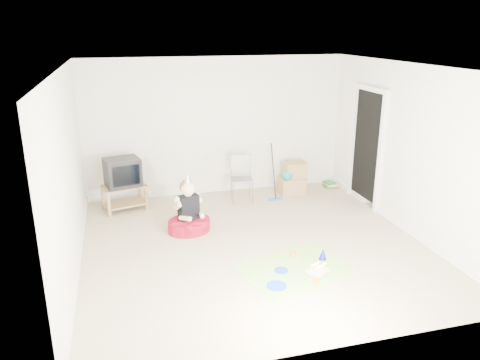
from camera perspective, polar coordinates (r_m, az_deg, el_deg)
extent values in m
plane|color=tan|center=(7.08, 1.63, -7.85)|extent=(5.00, 5.00, 0.00)
cube|color=black|center=(8.72, 15.25, 3.72)|extent=(0.02, 0.90, 2.05)
cube|color=olive|center=(8.47, -14.00, -0.75)|extent=(0.81, 0.62, 0.03)
cube|color=olive|center=(8.58, -13.84, -2.75)|extent=(0.81, 0.62, 0.03)
cube|color=olive|center=(8.29, -15.70, -2.88)|extent=(0.06, 0.06, 0.45)
cube|color=olive|center=(8.45, -11.36, -2.13)|extent=(0.06, 0.06, 0.45)
cube|color=olive|center=(8.65, -16.36, -2.05)|extent=(0.06, 0.06, 0.45)
cube|color=olive|center=(8.81, -12.18, -1.35)|extent=(0.06, 0.06, 0.45)
cube|color=black|center=(8.39, -14.13, 0.94)|extent=(0.67, 0.60, 0.49)
cube|color=gray|center=(8.62, 0.22, 0.04)|extent=(0.44, 0.43, 0.03)
cylinder|color=gray|center=(8.59, -0.96, 0.09)|extent=(0.02, 0.02, 0.88)
cylinder|color=gray|center=(8.64, 1.39, 0.18)|extent=(0.02, 0.02, 0.88)
cube|color=#AA8652|center=(9.19, 6.34, -0.66)|extent=(0.49, 0.37, 0.32)
cube|color=#AA8652|center=(9.14, 6.64, 1.24)|extent=(0.43, 0.35, 0.30)
ellipsoid|color=#0C8186|center=(8.97, 5.83, 0.51)|extent=(0.21, 0.15, 0.17)
cube|color=blue|center=(8.85, 4.36, -2.34)|extent=(0.26, 0.09, 0.03)
cylinder|color=black|center=(8.68, 4.44, 0.83)|extent=(0.03, 0.35, 1.01)
cube|color=#287941|center=(9.68, 10.86, -0.78)|extent=(0.26, 0.31, 0.03)
cube|color=#A64823|center=(9.67, 10.88, -0.61)|extent=(0.22, 0.28, 0.03)
cube|color=beige|center=(9.66, 10.89, -0.43)|extent=(0.21, 0.27, 0.03)
cube|color=#287941|center=(9.65, 10.90, -0.26)|extent=(0.22, 0.27, 0.03)
cylinder|color=maroon|center=(7.53, -6.21, -5.52)|extent=(0.86, 0.86, 0.19)
cube|color=black|center=(7.42, -6.29, -3.39)|extent=(0.35, 0.26, 0.42)
sphere|color=beige|center=(7.31, -6.38, -1.08)|extent=(0.27, 0.27, 0.22)
cone|color=silver|center=(7.25, -6.43, 0.35)|extent=(0.11, 0.11, 0.17)
cube|color=#F6337C|center=(6.44, 6.74, -10.77)|extent=(1.67, 1.42, 0.01)
cube|color=silver|center=(6.35, 9.52, -11.00)|extent=(0.32, 0.31, 0.07)
cube|color=green|center=(6.36, 9.51, -11.22)|extent=(0.32, 0.31, 0.01)
cylinder|color=beige|center=(6.23, 9.36, -10.89)|extent=(0.01, 0.01, 0.06)
cylinder|color=beige|center=(6.26, 9.56, -10.77)|extent=(0.01, 0.01, 0.06)
cylinder|color=beige|center=(6.28, 9.76, -10.65)|extent=(0.01, 0.01, 0.06)
cylinder|color=beige|center=(6.31, 9.95, -10.53)|extent=(0.01, 0.01, 0.06)
cylinder|color=beige|center=(6.34, 10.15, -10.42)|extent=(0.01, 0.01, 0.06)
cylinder|color=beige|center=(6.36, 10.34, -10.30)|extent=(0.01, 0.01, 0.06)
cylinder|color=beige|center=(6.27, 8.75, -10.64)|extent=(0.01, 0.01, 0.06)
cylinder|color=beige|center=(6.30, 8.95, -10.53)|extent=(0.01, 0.01, 0.06)
cylinder|color=beige|center=(6.32, 9.15, -10.41)|extent=(0.01, 0.01, 0.06)
cylinder|color=beige|center=(6.35, 9.35, -10.30)|extent=(0.01, 0.01, 0.06)
cylinder|color=beige|center=(6.38, 9.54, -10.18)|extent=(0.01, 0.01, 0.06)
cylinder|color=blue|center=(6.38, 5.04, -10.92)|extent=(0.25, 0.25, 0.01)
cylinder|color=blue|center=(6.04, 4.48, -12.73)|extent=(0.35, 0.35, 0.01)
cylinder|color=orange|center=(6.73, 6.51, -8.99)|extent=(0.10, 0.10, 0.08)
cylinder|color=orange|center=(6.12, 9.30, -12.11)|extent=(0.10, 0.10, 0.08)
cone|color=#171CA7|center=(6.71, 10.07, -8.86)|extent=(0.14, 0.14, 0.16)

